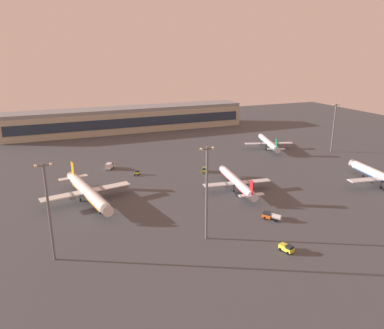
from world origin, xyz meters
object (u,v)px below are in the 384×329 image
fuel_truck (271,216)px  apron_light_central (48,207)px  airplane_terminal_side (383,178)px  cargo_loader (204,170)px  pushback_tug (137,173)px  airplane_far_stand (87,191)px  apron_light_west (207,188)px  catering_truck (109,166)px  airplane_mid_apron (269,143)px  baggage_tractor (287,248)px  airplane_taxiway_distant (237,182)px  apron_light_east (334,125)px

fuel_truck → apron_light_central: 70.15m
airplane_terminal_side → cargo_loader: airplane_terminal_side is taller
pushback_tug → airplane_far_stand: bearing=-106.3°
airplane_terminal_side → pushback_tug: 105.21m
pushback_tug → apron_light_west: size_ratio=0.12×
pushback_tug → catering_truck: (-10.15, 13.63, 0.51)m
airplane_terminal_side → airplane_mid_apron: 71.37m
apron_light_central → apron_light_west: 43.30m
apron_light_central → baggage_tractor: bearing=-18.5°
fuel_truck → baggage_tractor: fuel_truck is taller
cargo_loader → catering_truck: 45.46m
airplane_taxiway_distant → cargo_loader: bearing=103.5°
airplane_taxiway_distant → catering_truck: size_ratio=5.92×
airplane_taxiway_distant → pushback_tug: 47.30m
airplane_taxiway_distant → airplane_far_stand: (-57.43, 10.45, 0.68)m
cargo_loader → airplane_far_stand: bearing=40.0°
airplane_terminal_side → fuel_truck: (-60.45, -9.23, -2.63)m
fuel_truck → baggage_tractor: bearing=-146.8°
airplane_terminal_side → baggage_tractor: bearing=-148.0°
apron_light_west → airplane_taxiway_distant: bearing=48.9°
cargo_loader → baggage_tractor: same height
airplane_taxiway_distant → pushback_tug: airplane_taxiway_distant is taller
fuel_truck → airplane_terminal_side: bearing=-26.1°
fuel_truck → apron_light_west: apron_light_west is taller
apron_light_central → airplane_taxiway_distant: bearing=21.1°
airplane_terminal_side → airplane_taxiway_distant: size_ratio=1.14×
cargo_loader → fuel_truck: bearing=113.9°
airplane_terminal_side → apron_light_east: size_ratio=1.54×
fuel_truck → apron_light_east: 101.58m
pushback_tug → catering_truck: size_ratio=0.58×
pushback_tug → fuel_truck: 69.51m
apron_light_east → airplane_terminal_side: bearing=-110.6°
airplane_mid_apron → baggage_tractor: 115.67m
airplane_mid_apron → apron_light_central: apron_light_central is taller
apron_light_central → catering_truck: bearing=69.3°
fuel_truck → baggage_tractor: 20.91m
airplane_terminal_side → pushback_tug: size_ratio=11.54×
airplane_mid_apron → apron_light_east: bearing=-15.9°
airplane_taxiway_distant → baggage_tractor: airplane_taxiway_distant is taller
airplane_terminal_side → pushback_tug: airplane_terminal_side is taller
pushback_tug → baggage_tractor: bearing=-44.8°
cargo_loader → pushback_tug: 30.95m
cargo_loader → apron_light_east: bearing=-151.8°
apron_light_west → pushback_tug: bearing=93.9°
airplane_terminal_side → apron_light_west: apron_light_west is taller
fuel_truck → apron_light_east: size_ratio=0.24×
airplane_mid_apron → fuel_truck: airplane_mid_apron is taller
pushback_tug → apron_light_central: bearing=-92.1°
airplane_terminal_side → airplane_far_stand: airplane_far_stand is taller
airplane_far_stand → cargo_loader: 57.25m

